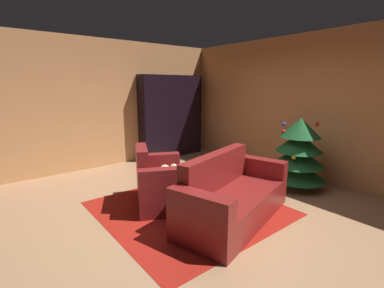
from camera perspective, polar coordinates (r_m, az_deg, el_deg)
ground_plane at (r=4.13m, az=2.08°, el=-13.56°), size 7.38×7.38×0.00m
wall_back at (r=5.83m, az=22.52°, el=7.24°), size 6.27×0.06×2.77m
wall_left at (r=6.41m, az=-16.41°, el=8.04°), size 0.06×5.36×2.77m
area_rug at (r=4.17m, az=-0.66°, el=-13.28°), size 2.43×2.40×0.01m
bookshelf_unit at (r=6.98m, az=-3.76°, el=5.43°), size 0.33×1.71×2.04m
armchair_red at (r=4.22m, az=-6.87°, el=-8.27°), size 1.22×1.08×0.92m
couch_red at (r=3.81m, az=8.39°, el=-11.00°), size 1.29×2.06×0.89m
coffee_table at (r=3.99m, az=-1.19°, el=-8.49°), size 0.63×0.63×0.43m
book_stack_on_table at (r=3.99m, az=-1.54°, el=-6.68°), size 0.24×0.19×0.14m
bottle_on_table at (r=3.93m, az=1.34°, el=-6.77°), size 0.08×0.08×0.22m
decorated_tree at (r=5.16m, az=21.36°, el=-1.73°), size 0.98×0.98×1.25m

